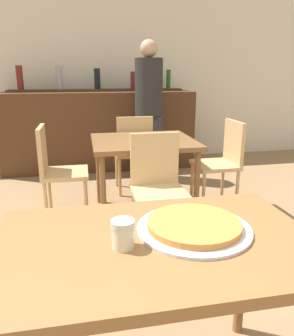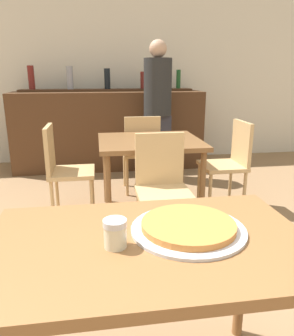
# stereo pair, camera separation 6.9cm
# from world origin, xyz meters

# --- Properties ---
(wall_back) EXTENTS (8.00, 0.05, 2.80)m
(wall_back) POSITION_xyz_m (0.00, 4.09, 1.40)
(wall_back) COLOR silver
(wall_back) RESTS_ON ground_plane
(dining_table_near) EXTENTS (1.15, 0.72, 0.75)m
(dining_table_near) POSITION_xyz_m (0.00, 0.00, 0.66)
(dining_table_near) COLOR brown
(dining_table_near) RESTS_ON ground_plane
(dining_table_far) EXTENTS (0.93, 0.83, 0.73)m
(dining_table_far) POSITION_xyz_m (0.31, 1.89, 0.64)
(dining_table_far) COLOR brown
(dining_table_far) RESTS_ON ground_plane
(bar_counter) EXTENTS (2.60, 0.56, 1.07)m
(bar_counter) POSITION_xyz_m (0.00, 3.58, 0.53)
(bar_counter) COLOR #4C2D19
(bar_counter) RESTS_ON ground_plane
(bar_back_shelf) EXTENTS (2.39, 0.24, 0.34)m
(bar_back_shelf) POSITION_xyz_m (-0.06, 3.72, 1.14)
(bar_back_shelf) COLOR #4C2D19
(bar_back_shelf) RESTS_ON bar_counter
(chair_far_side_front) EXTENTS (0.40, 0.40, 0.87)m
(chair_far_side_front) POSITION_xyz_m (0.31, 1.30, 0.51)
(chair_far_side_front) COLOR tan
(chair_far_side_front) RESTS_ON ground_plane
(chair_far_side_back) EXTENTS (0.40, 0.40, 0.87)m
(chair_far_side_back) POSITION_xyz_m (0.31, 2.47, 0.51)
(chair_far_side_back) COLOR tan
(chair_far_side_back) RESTS_ON ground_plane
(chair_far_side_left) EXTENTS (0.40, 0.40, 0.87)m
(chair_far_side_left) POSITION_xyz_m (-0.49, 1.89, 0.51)
(chair_far_side_left) COLOR tan
(chair_far_side_left) RESTS_ON ground_plane
(chair_far_side_right) EXTENTS (0.40, 0.40, 0.87)m
(chair_far_side_right) POSITION_xyz_m (1.10, 1.89, 0.51)
(chair_far_side_right) COLOR tan
(chair_far_side_right) RESTS_ON ground_plane
(pizza_tray) EXTENTS (0.43, 0.43, 0.04)m
(pizza_tray) POSITION_xyz_m (0.15, 0.04, 0.77)
(pizza_tray) COLOR silver
(pizza_tray) RESTS_ON dining_table_near
(cheese_shaker) EXTENTS (0.08, 0.08, 0.10)m
(cheese_shaker) POSITION_xyz_m (-0.12, -0.03, 0.80)
(cheese_shaker) COLOR beige
(cheese_shaker) RESTS_ON dining_table_near
(person_standing) EXTENTS (0.34, 0.34, 1.69)m
(person_standing) POSITION_xyz_m (0.58, 3.00, 0.92)
(person_standing) COLOR #2D2D38
(person_standing) RESTS_ON ground_plane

